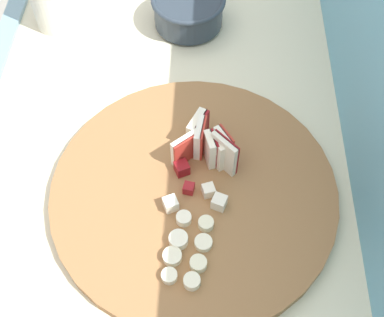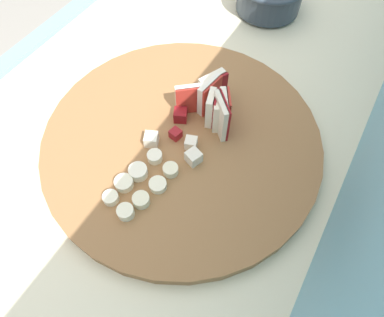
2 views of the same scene
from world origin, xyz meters
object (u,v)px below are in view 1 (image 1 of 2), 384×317
at_px(banana_slice_rows, 187,250).
at_px(cutting_board, 194,192).
at_px(apple_dice_pile, 193,190).
at_px(apple_wedge_fan, 208,144).
at_px(ceramic_bowl, 188,10).

bearing_deg(banana_slice_rows, cutting_board, 176.90).
height_order(apple_dice_pile, banana_slice_rows, apple_dice_pile).
xyz_separation_m(cutting_board, apple_dice_pile, (0.01, -0.00, 0.02)).
relative_size(cutting_board, banana_slice_rows, 3.77).
distance_m(apple_wedge_fan, apple_dice_pile, 0.08).
bearing_deg(ceramic_bowl, apple_wedge_fan, 7.80).
bearing_deg(cutting_board, apple_wedge_fan, 162.30).
bearing_deg(banana_slice_rows, apple_dice_pile, 176.99).
relative_size(cutting_board, apple_dice_pile, 4.50).
bearing_deg(ceramic_bowl, apple_dice_pile, 3.50).
bearing_deg(apple_wedge_fan, ceramic_bowl, -172.20).
distance_m(apple_wedge_fan, banana_slice_rows, 0.17).
bearing_deg(apple_dice_pile, apple_wedge_fan, 163.94).
xyz_separation_m(apple_wedge_fan, ceramic_bowl, (-0.34, -0.05, -0.01)).
xyz_separation_m(cutting_board, apple_wedge_fan, (-0.06, 0.02, 0.04)).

